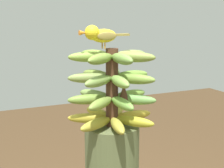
# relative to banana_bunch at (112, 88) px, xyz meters

# --- Properties ---
(banana_bunch) EXTENTS (0.34, 0.34, 0.30)m
(banana_bunch) POSITION_rel_banana_bunch_xyz_m (0.00, 0.00, 0.00)
(banana_bunch) COLOR #4C2D1E
(banana_bunch) RESTS_ON banana_tree
(perched_bird) EXTENTS (0.05, 0.19, 0.09)m
(perched_bird) POSITION_rel_banana_bunch_xyz_m (0.00, 0.05, 0.20)
(perched_bird) COLOR #C68933
(perched_bird) RESTS_ON banana_bunch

